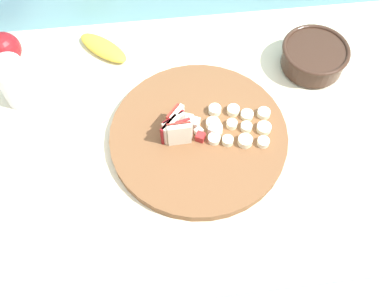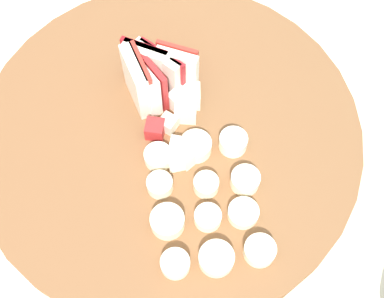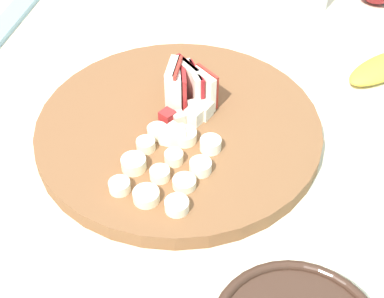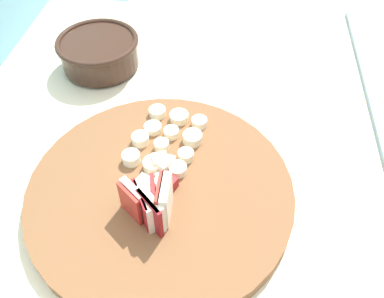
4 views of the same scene
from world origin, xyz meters
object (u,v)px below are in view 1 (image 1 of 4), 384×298
whole_apple (4,49)px  banana_slice_rows (238,126)px  apple_wedge_fan (176,128)px  small_jar (15,82)px  banana_peel (103,48)px  cutting_board (199,137)px  apple_dice_pile (201,126)px  ceramic_bowl (314,56)px

whole_apple → banana_slice_rows: bearing=-27.9°
apple_wedge_fan → small_jar: size_ratio=0.59×
banana_peel → whole_apple: size_ratio=1.82×
banana_slice_rows → small_jar: size_ratio=1.21×
banana_slice_rows → banana_peel: size_ratio=1.01×
cutting_board → banana_peel: size_ratio=2.68×
banana_slice_rows → small_jar: small_jar is taller
cutting_board → small_jar: 0.41m
apple_wedge_fan → whole_apple: (-0.37, 0.27, -0.01)m
apple_dice_pile → ceramic_bowl: (0.28, 0.16, 0.00)m
banana_peel → apple_dice_pile: bearing=-52.4°
apple_dice_pile → banana_slice_rows: size_ratio=0.59×
apple_dice_pile → whole_apple: 0.49m
apple_dice_pile → banana_slice_rows: apple_dice_pile is taller
cutting_board → apple_wedge_fan: apple_wedge_fan is taller
apple_dice_pile → whole_apple: bearing=148.5°
apple_dice_pile → ceramic_bowl: ceramic_bowl is taller
banana_peel → whole_apple: bearing=-179.7°
banana_slice_rows → apple_wedge_fan: bearing=-178.4°
ceramic_bowl → whole_apple: whole_apple is taller
cutting_board → whole_apple: bearing=146.8°
small_jar → whole_apple: (-0.04, 0.12, -0.02)m
apple_dice_pile → small_jar: size_ratio=0.72×
banana_peel → small_jar: bearing=-146.5°
cutting_board → banana_peel: 0.33m
banana_peel → banana_slice_rows: bearing=-43.7°
apple_wedge_fan → apple_dice_pile: size_ratio=0.83×
banana_peel → small_jar: size_ratio=1.20×
cutting_board → apple_wedge_fan: (-0.05, 0.00, 0.04)m
ceramic_bowl → banana_peel: ceramic_bowl is taller
cutting_board → ceramic_bowl: ceramic_bowl is taller
apple_wedge_fan → banana_slice_rows: (0.13, 0.00, -0.02)m
apple_wedge_fan → ceramic_bowl: (0.33, 0.16, -0.01)m
banana_slice_rows → cutting_board: bearing=-174.8°
small_jar → whole_apple: 0.13m
banana_slice_rows → ceramic_bowl: 0.26m
apple_dice_pile → ceramic_bowl: size_ratio=0.54×
apple_dice_pile → banana_peel: (-0.20, 0.26, -0.02)m
small_jar → whole_apple: bearing=108.7°
apple_wedge_fan → banana_slice_rows: apple_wedge_fan is taller
small_jar → apple_wedge_fan: bearing=-24.4°
whole_apple → small_jar: bearing=-71.3°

